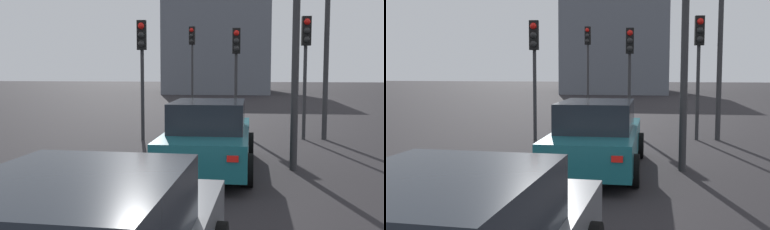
# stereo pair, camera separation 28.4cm
# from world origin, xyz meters

# --- Properties ---
(car_teal_lead) EXTENTS (4.81, 1.97, 1.54)m
(car_teal_lead) POSITION_xyz_m (10.43, -0.20, 0.74)
(car_teal_lead) COLOR #19606B
(car_teal_lead) RESTS_ON ground_plane
(traffic_light_near_left) EXTENTS (0.32, 0.29, 3.67)m
(traffic_light_near_left) POSITION_xyz_m (16.97, -0.56, 2.65)
(traffic_light_near_left) COLOR #2D2D30
(traffic_light_near_left) RESTS_ON ground_plane
(traffic_light_near_right) EXTENTS (0.32, 0.30, 3.72)m
(traffic_light_near_right) POSITION_xyz_m (14.40, 2.26, 2.68)
(traffic_light_near_right) COLOR #2D2D30
(traffic_light_near_right) RESTS_ON ground_plane
(traffic_light_far_left) EXTENTS (0.32, 0.29, 3.86)m
(traffic_light_far_left) POSITION_xyz_m (15.22, -2.78, 2.78)
(traffic_light_far_left) COLOR #2D2D30
(traffic_light_far_left) RESTS_ON ground_plane
(traffic_light_far_right) EXTENTS (0.32, 0.30, 4.34)m
(traffic_light_far_right) POSITION_xyz_m (23.71, 1.89, 3.11)
(traffic_light_far_right) COLOR #2D2D30
(traffic_light_far_right) RESTS_ON ground_plane
(building_facade_left) EXTENTS (11.07, 9.38, 8.27)m
(building_facade_left) POSITION_xyz_m (45.37, 2.00, 4.13)
(building_facade_left) COLOR slate
(building_facade_left) RESTS_ON ground_plane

